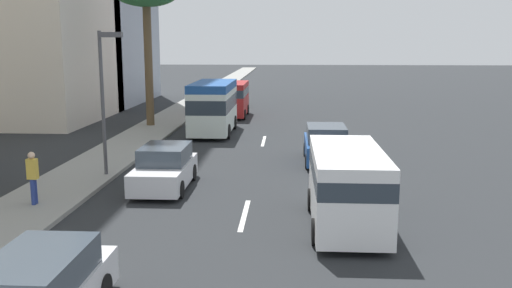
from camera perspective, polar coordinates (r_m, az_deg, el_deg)
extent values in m
plane|color=#26282B|center=(37.09, 1.28, 2.15)|extent=(198.00, 198.00, 0.00)
cube|color=gray|center=(37.99, -9.36, 2.32)|extent=(162.00, 2.90, 0.15)
cube|color=silver|center=(17.50, -1.20, -7.37)|extent=(3.20, 0.16, 0.01)
cube|color=silver|center=(30.37, 0.80, 0.30)|extent=(3.20, 0.16, 0.01)
cube|color=silver|center=(20.76, -9.46, -3.05)|extent=(4.16, 1.79, 0.78)
cube|color=#38424C|center=(20.81, -9.39, -1.02)|extent=(2.29, 1.65, 0.64)
cylinder|color=black|center=(19.43, -7.90, -4.70)|extent=(0.64, 0.22, 0.64)
cylinder|color=black|center=(19.81, -12.60, -4.55)|extent=(0.64, 0.22, 0.64)
cylinder|color=black|center=(21.88, -6.59, -2.94)|extent=(0.64, 0.22, 0.64)
cylinder|color=black|center=(22.23, -10.78, -2.85)|extent=(0.64, 0.22, 0.64)
cube|color=#38424C|center=(11.14, -21.82, -12.07)|extent=(2.58, 1.57, 0.62)
cylinder|color=black|center=(12.83, -22.44, -13.56)|extent=(0.64, 0.22, 0.64)
cube|color=silver|center=(32.87, -4.44, 3.55)|extent=(6.22, 2.22, 2.38)
cube|color=#1E4C93|center=(32.73, -4.47, 6.01)|extent=(6.22, 2.22, 0.45)
cube|color=#28333D|center=(32.82, -4.45, 4.33)|extent=(6.24, 2.22, 0.79)
cylinder|color=black|center=(31.11, -2.94, 1.31)|extent=(0.84, 0.26, 0.84)
cylinder|color=black|center=(31.41, -6.76, 1.34)|extent=(0.84, 0.26, 0.84)
cylinder|color=black|center=(34.66, -2.29, 2.26)|extent=(0.84, 0.26, 0.84)
cylinder|color=black|center=(34.93, -5.73, 2.28)|extent=(0.84, 0.26, 0.84)
cube|color=beige|center=(47.00, -2.26, 4.62)|extent=(4.61, 1.71, 0.80)
cube|color=#38424C|center=(47.16, -2.24, 5.53)|extent=(2.54, 1.58, 0.66)
cylinder|color=black|center=(45.54, -1.45, 4.11)|extent=(0.64, 0.22, 0.64)
cylinder|color=black|center=(45.70, -3.42, 4.11)|extent=(0.64, 0.22, 0.64)
cylinder|color=black|center=(48.37, -1.16, 4.48)|extent=(0.64, 0.22, 0.64)
cylinder|color=black|center=(48.52, -3.02, 4.49)|extent=(0.64, 0.22, 0.64)
cube|color=#1E478C|center=(25.17, 7.23, -0.54)|extent=(4.32, 1.84, 0.84)
cube|color=#38424C|center=(24.83, 7.30, 1.10)|extent=(2.37, 1.69, 0.69)
cylinder|color=black|center=(26.50, 5.20, -0.56)|extent=(0.64, 0.22, 0.64)
cylinder|color=black|center=(26.61, 8.84, -0.59)|extent=(0.64, 0.22, 0.64)
cylinder|color=black|center=(23.88, 5.39, -1.78)|extent=(0.64, 0.22, 0.64)
cylinder|color=black|center=(24.00, 9.43, -1.82)|extent=(0.64, 0.22, 0.64)
cube|color=white|center=(16.35, 9.39, -4.24)|extent=(5.13, 2.00, 2.12)
cube|color=#2D3842|center=(16.24, 9.44, -2.65)|extent=(5.14, 2.01, 0.51)
cylinder|color=black|center=(18.00, 5.78, -5.74)|extent=(0.72, 0.24, 0.72)
cylinder|color=black|center=(18.18, 11.81, -5.75)|extent=(0.72, 0.24, 0.72)
cylinder|color=black|center=(15.07, 6.25, -9.01)|extent=(0.72, 0.24, 0.72)
cylinder|color=black|center=(15.29, 13.48, -8.96)|extent=(0.72, 0.24, 0.72)
cube|color=#A51E1E|center=(40.36, -2.47, 4.75)|extent=(5.05, 2.06, 2.30)
cube|color=#2D3842|center=(40.32, -2.48, 5.46)|extent=(5.06, 2.06, 0.55)
cylinder|color=black|center=(38.89, -1.26, 3.07)|extent=(0.72, 0.24, 0.72)
cylinder|color=black|center=(39.09, -4.11, 3.09)|extent=(0.72, 0.24, 0.72)
cylinder|color=black|center=(41.88, -0.92, 3.61)|extent=(0.72, 0.24, 0.72)
cylinder|color=black|center=(42.08, -3.58, 3.62)|extent=(0.72, 0.24, 0.72)
cylinder|color=navy|center=(19.38, -22.12, -4.65)|extent=(0.14, 0.14, 0.85)
cylinder|color=navy|center=(19.51, -21.92, -4.53)|extent=(0.14, 0.14, 0.85)
cube|color=gold|center=(19.27, -22.17, -2.41)|extent=(0.24, 0.33, 0.67)
sphere|color=beige|center=(19.18, -22.27, -1.10)|extent=(0.23, 0.23, 0.23)
cylinder|color=brown|center=(35.66, -11.08, 8.08)|extent=(0.50, 0.50, 7.69)
cylinder|color=#4C4C51|center=(22.53, -15.60, 4.01)|extent=(0.14, 0.14, 5.67)
cube|color=#4C4C51|center=(22.26, -14.83, 10.90)|extent=(0.24, 0.90, 0.20)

